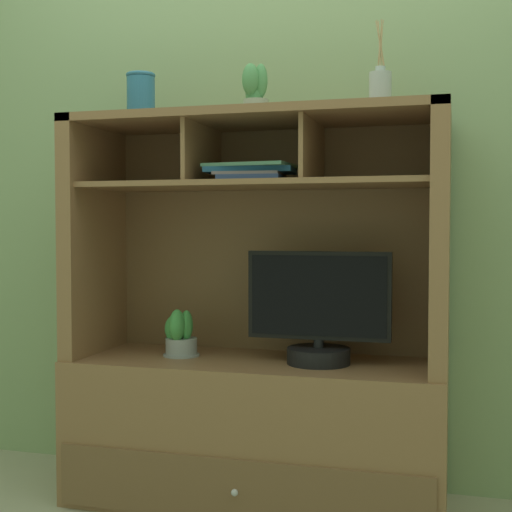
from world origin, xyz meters
TOP-DOWN VIEW (x-y plane):
  - floor_plane at (0.00, 0.00)m, footprint 6.00×6.00m
  - back_wall at (0.00, 0.28)m, footprint 6.00×0.02m
  - media_console at (0.00, 0.01)m, footprint 1.37×0.53m
  - tv_monitor at (0.24, -0.02)m, footprint 0.51×0.23m
  - potted_orchid at (-0.29, -0.01)m, footprint 0.14×0.15m
  - magazine_stack_left at (-0.01, -0.04)m, footprint 0.33×0.27m
  - diffuser_bottle at (0.45, 0.01)m, footprint 0.08×0.08m
  - potted_succulent at (-0.00, -0.00)m, footprint 0.11×0.11m
  - ceramic_vase at (-0.45, -0.02)m, footprint 0.11×0.11m

SIDE VIEW (x-z plane):
  - floor_plane at x=0.00m, z-range -0.02..0.00m
  - media_console at x=0.00m, z-range -0.27..1.16m
  - potted_orchid at x=-0.29m, z-range 0.52..0.70m
  - tv_monitor at x=0.24m, z-range 0.50..0.90m
  - magazine_stack_left at x=-0.01m, z-range 1.19..1.25m
  - back_wall at x=0.00m, z-range 0.00..2.80m
  - diffuser_bottle at x=0.45m, z-range 1.34..1.65m
  - potted_succulent at x=0.00m, z-range 1.42..1.60m
  - ceramic_vase at x=-0.45m, z-range 1.43..1.60m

